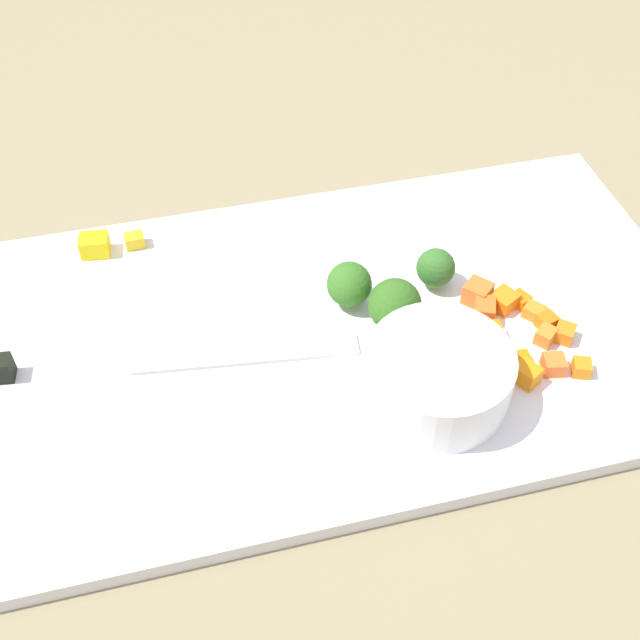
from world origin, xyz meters
The scene contains 22 objects.
ground_plane centered at (0.00, 0.00, 0.00)m, with size 4.00×4.00×0.00m, color gray.
cutting_board centered at (0.00, 0.00, 0.01)m, with size 0.55×0.30×0.01m, color white.
prep_bowl centered at (0.06, -0.07, 0.03)m, with size 0.09×0.09×0.04m, color white.
chef_knife centered at (-0.18, 0.01, 0.02)m, with size 0.30×0.05×0.02m.
carrot_dice_0 centered at (0.16, -0.04, 0.02)m, with size 0.01×0.01×0.01m, color orange.
carrot_dice_1 centered at (0.12, -0.08, 0.02)m, with size 0.01×0.02×0.01m, color orange.
carrot_dice_2 centered at (0.16, -0.05, 0.02)m, with size 0.01×0.01×0.01m, color orange.
carrot_dice_3 centered at (0.11, -0.04, 0.02)m, with size 0.02×0.01×0.01m, color orange.
carrot_dice_4 centered at (0.15, -0.02, 0.02)m, with size 0.01×0.01×0.01m, color orange.
carrot_dice_5 centered at (0.15, -0.01, 0.02)m, with size 0.01×0.01×0.01m, color orange.
carrot_dice_6 centered at (0.12, -0.06, 0.02)m, with size 0.01×0.01×0.01m, color orange.
carrot_dice_7 centered at (0.12, -0.02, 0.02)m, with size 0.02×0.01×0.02m, color orange.
carrot_dice_8 centered at (0.13, -0.01, 0.02)m, with size 0.02×0.02×0.01m, color orange.
carrot_dice_9 centered at (0.12, 0.00, 0.02)m, with size 0.02×0.02×0.02m, color orange.
carrot_dice_10 centered at (0.16, -0.08, 0.02)m, with size 0.01×0.01×0.01m, color orange.
carrot_dice_11 centered at (0.14, -0.07, 0.02)m, with size 0.01×0.01×0.01m, color orange.
carrot_dice_12 centered at (0.15, -0.05, 0.02)m, with size 0.01×0.01×0.01m, color orange.
pepper_dice_0 centered at (-0.12, 0.12, 0.02)m, with size 0.01×0.01×0.01m, color yellow.
pepper_dice_1 centered at (-0.15, 0.12, 0.02)m, with size 0.02×0.02×0.02m, color yellow.
broccoli_floret_0 centered at (0.03, 0.02, 0.03)m, with size 0.03×0.03×0.04m.
broccoli_floret_1 centered at (0.05, -0.01, 0.03)m, with size 0.04×0.04×0.04m.
broccoli_floret_2 centered at (0.09, 0.02, 0.03)m, with size 0.03×0.03×0.03m.
Camera 1 is at (-0.09, -0.36, 0.42)m, focal length 44.48 mm.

